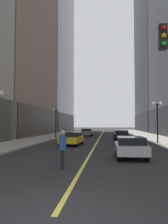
% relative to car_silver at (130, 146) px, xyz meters
% --- Properties ---
extents(ground_plane, '(200.00, 200.00, 0.00)m').
position_rel_car_silver_xyz_m(ground_plane, '(-2.66, 25.64, -0.72)').
color(ground_plane, '#262628').
extents(sidewalk_left, '(4.50, 78.00, 0.15)m').
position_rel_car_silver_xyz_m(sidewalk_left, '(-10.91, 25.64, -0.64)').
color(sidewalk_left, '#9E9991').
rests_on(sidewalk_left, ground).
extents(sidewalk_right, '(4.50, 78.00, 0.15)m').
position_rel_car_silver_xyz_m(sidewalk_right, '(5.59, 25.64, -0.64)').
color(sidewalk_right, '#9E9991').
rests_on(sidewalk_right, ground).
extents(lane_centre_stripe, '(0.16, 70.00, 0.01)m').
position_rel_car_silver_xyz_m(lane_centre_stripe, '(-2.66, 25.64, -0.71)').
color(lane_centre_stripe, '#E5D64C').
rests_on(lane_centre_stripe, ground).
extents(building_left_far, '(15.05, 26.00, 59.79)m').
position_rel_car_silver_xyz_m(building_left_far, '(-20.59, 50.64, 29.11)').
color(building_left_far, gray).
rests_on(building_left_far, ground).
extents(car_silver, '(1.83, 4.08, 1.32)m').
position_rel_car_silver_xyz_m(car_silver, '(0.00, 0.00, 0.00)').
color(car_silver, '#B7B7BC').
rests_on(car_silver, ground).
extents(car_yellow, '(1.98, 4.42, 1.32)m').
position_rel_car_silver_xyz_m(car_yellow, '(-4.96, 7.89, 0.00)').
color(car_yellow, yellow).
rests_on(car_yellow, ground).
extents(car_black, '(1.95, 4.71, 1.32)m').
position_rel_car_silver_xyz_m(car_black, '(0.31, 15.60, 0.00)').
color(car_black, black).
rests_on(car_black, ground).
extents(car_grey, '(2.05, 4.14, 1.32)m').
position_rel_car_silver_xyz_m(car_grey, '(-5.08, 25.25, 0.00)').
color(car_grey, slate).
rests_on(car_grey, ground).
extents(pedestrian_in_blue_hoodie, '(0.43, 0.43, 1.82)m').
position_rel_car_silver_xyz_m(pedestrian_in_blue_hoodie, '(-3.58, -3.79, 0.35)').
color(pedestrian_in_blue_hoodie, black).
rests_on(pedestrian_in_blue_hoodie, ground).
extents(street_lamp_left_far, '(1.06, 0.36, 4.43)m').
position_rel_car_silver_xyz_m(street_lamp_left_far, '(-9.06, 18.40, 2.54)').
color(street_lamp_left_far, black).
rests_on(street_lamp_left_far, ground).
extents(street_lamp_right_mid, '(1.06, 0.36, 4.43)m').
position_rel_car_silver_xyz_m(street_lamp_right_mid, '(3.74, 9.70, 2.54)').
color(street_lamp_right_mid, black).
rests_on(street_lamp_right_mid, ground).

